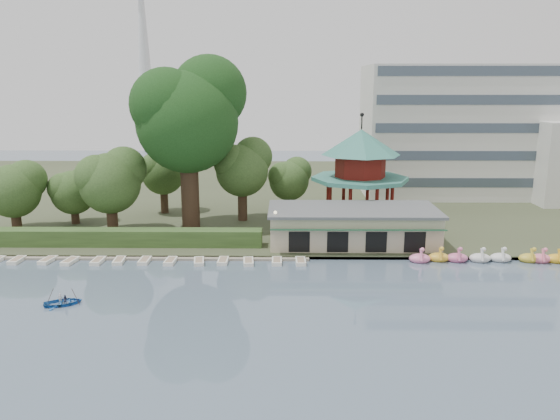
{
  "coord_description": "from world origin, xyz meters",
  "views": [
    {
      "loc": [
        2.65,
        -36.5,
        17.67
      ],
      "look_at": [
        2.0,
        18.0,
        5.0
      ],
      "focal_mm": 35.0,
      "sensor_mm": 36.0,
      "label": 1
    }
  ],
  "objects_px": {
    "pavilion": "(360,166)",
    "rowboat_with_passengers": "(63,300)",
    "dock": "(145,257)",
    "boathouse": "(353,225)",
    "big_tree": "(189,113)"
  },
  "relations": [
    {
      "from": "big_tree",
      "to": "rowboat_with_passengers",
      "type": "relative_size",
      "value": 4.17
    },
    {
      "from": "dock",
      "to": "big_tree",
      "type": "xyz_separation_m",
      "value": [
        3.16,
        10.99,
        14.19
      ]
    },
    {
      "from": "pavilion",
      "to": "rowboat_with_passengers",
      "type": "height_order",
      "value": "pavilion"
    },
    {
      "from": "dock",
      "to": "boathouse",
      "type": "height_order",
      "value": "boathouse"
    },
    {
      "from": "dock",
      "to": "pavilion",
      "type": "bearing_deg",
      "value": 31.66
    },
    {
      "from": "dock",
      "to": "rowboat_with_passengers",
      "type": "relative_size",
      "value": 6.86
    },
    {
      "from": "dock",
      "to": "boathouse",
      "type": "xyz_separation_m",
      "value": [
        22.0,
        4.77,
        2.25
      ]
    },
    {
      "from": "dock",
      "to": "big_tree",
      "type": "distance_m",
      "value": 18.23
    },
    {
      "from": "dock",
      "to": "boathouse",
      "type": "relative_size",
      "value": 1.83
    },
    {
      "from": "boathouse",
      "to": "pavilion",
      "type": "xyz_separation_m",
      "value": [
        2.0,
        10.03,
        5.11
      ]
    },
    {
      "from": "boathouse",
      "to": "big_tree",
      "type": "relative_size",
      "value": 0.9
    },
    {
      "from": "rowboat_with_passengers",
      "to": "big_tree",
      "type": "bearing_deg",
      "value": 73.66
    },
    {
      "from": "pavilion",
      "to": "dock",
      "type": "bearing_deg",
      "value": -148.34
    },
    {
      "from": "pavilion",
      "to": "rowboat_with_passengers",
      "type": "relative_size",
      "value": 2.72
    },
    {
      "from": "pavilion",
      "to": "big_tree",
      "type": "distance_m",
      "value": 22.26
    }
  ]
}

